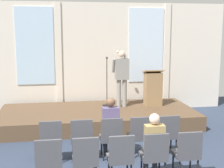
{
  "coord_description": "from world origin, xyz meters",
  "views": [
    {
      "loc": [
        -1.0,
        -5.35,
        2.76
      ],
      "look_at": [
        0.24,
        2.38,
        1.43
      ],
      "focal_mm": 49.71,
      "sensor_mm": 36.0,
      "label": 1
    }
  ],
  "objects": [
    {
      "name": "chair_r1_c4",
      "position": [
        1.28,
        -0.1,
        0.53
      ],
      "size": [
        0.46,
        0.44,
        0.94
      ],
      "color": "black",
      "rests_on": "ground"
    },
    {
      "name": "chair_r0_c3",
      "position": [
        0.64,
        1.03,
        0.53
      ],
      "size": [
        0.46,
        0.44,
        0.94
      ],
      "color": "black",
      "rests_on": "ground"
    },
    {
      "name": "chair_r1_c0",
      "position": [
        -1.28,
        -0.1,
        0.53
      ],
      "size": [
        0.46,
        0.44,
        0.94
      ],
      "color": "black",
      "rests_on": "ground"
    },
    {
      "name": "chair_r0_c0",
      "position": [
        -1.28,
        1.03,
        0.53
      ],
      "size": [
        0.46,
        0.44,
        0.94
      ],
      "color": "black",
      "rests_on": "ground"
    },
    {
      "name": "chair_r0_c2",
      "position": [
        0.0,
        1.03,
        0.53
      ],
      "size": [
        0.46,
        0.44,
        0.94
      ],
      "color": "black",
      "rests_on": "ground"
    },
    {
      "name": "lectern",
      "position": [
        1.82,
        4.0,
        0.99
      ],
      "size": [
        0.6,
        0.48,
        1.16
      ],
      "color": "#93724C",
      "rests_on": "stage_platform"
    },
    {
      "name": "rear_partition",
      "position": [
        0.02,
        5.21,
        1.89
      ],
      "size": [
        9.4,
        0.14,
        3.72
      ],
      "color": "silver",
      "rests_on": "ground"
    },
    {
      "name": "chair_r0_c4",
      "position": [
        1.28,
        1.03,
        0.53
      ],
      "size": [
        0.46,
        0.44,
        0.94
      ],
      "color": "black",
      "rests_on": "ground"
    },
    {
      "name": "chair_r0_c1",
      "position": [
        -0.64,
        1.03,
        0.53
      ],
      "size": [
        0.46,
        0.44,
        0.94
      ],
      "color": "black",
      "rests_on": "ground"
    },
    {
      "name": "chair_r1_c3",
      "position": [
        0.64,
        -0.1,
        0.53
      ],
      "size": [
        0.46,
        0.44,
        0.94
      ],
      "color": "black",
      "rests_on": "ground"
    },
    {
      "name": "audience_r1_c3",
      "position": [
        0.64,
        -0.01,
        0.71
      ],
      "size": [
        0.36,
        0.39,
        1.28
      ],
      "color": "#2D2D33",
      "rests_on": "ground"
    },
    {
      "name": "chair_r1_c2",
      "position": [
        0.0,
        -0.1,
        0.53
      ],
      "size": [
        0.46,
        0.44,
        0.94
      ],
      "color": "black",
      "rests_on": "ground"
    },
    {
      "name": "speaker",
      "position": [
        0.79,
        3.96,
        1.46
      ],
      "size": [
        0.5,
        0.69,
        1.75
      ],
      "color": "gray",
      "rests_on": "stage_platform"
    },
    {
      "name": "stage_platform",
      "position": [
        0.0,
        3.66,
        0.22
      ],
      "size": [
        5.8,
        2.51,
        0.43
      ],
      "primitive_type": "cube",
      "color": "brown",
      "rests_on": "ground"
    },
    {
      "name": "audience_r0_c2",
      "position": [
        0.0,
        1.11,
        0.75
      ],
      "size": [
        0.36,
        0.39,
        1.36
      ],
      "color": "#2D2D33",
      "rests_on": "ground"
    },
    {
      "name": "mic_stand",
      "position": [
        0.36,
        4.15,
        0.77
      ],
      "size": [
        0.28,
        0.28,
        1.55
      ],
      "color": "black",
      "rests_on": "stage_platform"
    },
    {
      "name": "chair_r1_c1",
      "position": [
        -0.64,
        -0.1,
        0.53
      ],
      "size": [
        0.46,
        0.44,
        0.94
      ],
      "color": "black",
      "rests_on": "ground"
    }
  ]
}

